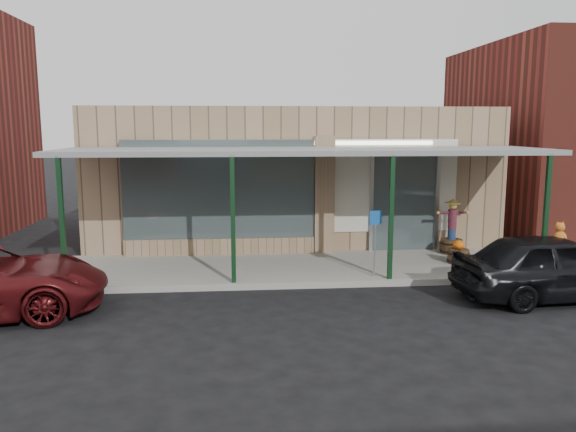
{
  "coord_description": "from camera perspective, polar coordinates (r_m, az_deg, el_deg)",
  "views": [
    {
      "loc": [
        -1.65,
        -10.24,
        3.64
      ],
      "look_at": [
        -0.53,
        2.6,
        1.59
      ],
      "focal_mm": 35.0,
      "sensor_mm": 36.0,
      "label": 1
    }
  ],
  "objects": [
    {
      "name": "ground",
      "position": [
        10.99,
        3.99,
        -10.31
      ],
      "size": [
        120.0,
        120.0,
        0.0
      ],
      "primitive_type": "plane",
      "color": "black",
      "rests_on": "ground"
    },
    {
      "name": "storefront",
      "position": [
        18.54,
        0.12,
        4.25
      ],
      "size": [
        12.0,
        6.25,
        4.2
      ],
      "color": "#96775C",
      "rests_on": "ground"
    },
    {
      "name": "awning",
      "position": [
        13.91,
        1.83,
        6.45
      ],
      "size": [
        12.0,
        3.0,
        3.04
      ],
      "color": "gray",
      "rests_on": "ground"
    },
    {
      "name": "barrel_pumpkin",
      "position": [
        15.2,
        16.91,
        -3.75
      ],
      "size": [
        0.55,
        0.55,
        0.64
      ],
      "rotation": [
        0.0,
        0.0,
        0.02
      ],
      "color": "#4C341E",
      "rests_on": "sidewalk"
    },
    {
      "name": "parked_sedan",
      "position": [
        13.19,
        25.42,
        -4.64
      ],
      "size": [
        4.31,
        1.96,
        1.55
      ],
      "rotation": [
        0.0,
        0.0,
        1.64
      ],
      "color": "black",
      "rests_on": "ground"
    },
    {
      "name": "sidewalk",
      "position": [
        14.39,
        1.75,
        -5.31
      ],
      "size": [
        40.0,
        3.2,
        0.15
      ],
      "primitive_type": "cube",
      "color": "gray",
      "rests_on": "ground"
    },
    {
      "name": "barrel_scarecrow",
      "position": [
        16.25,
        16.28,
        -1.85
      ],
      "size": [
        0.91,
        0.77,
        1.54
      ],
      "rotation": [
        0.0,
        0.0,
        0.36
      ],
      "color": "#4C341E",
      "rests_on": "sidewalk"
    },
    {
      "name": "block_buildings_near",
      "position": [
        19.78,
        5.73,
        9.36
      ],
      "size": [
        61.0,
        8.0,
        8.0
      ],
      "color": "maroon",
      "rests_on": "ground"
    },
    {
      "name": "handicap_sign",
      "position": [
        13.26,
        8.84,
        -1.85
      ],
      "size": [
        0.31,
        0.12,
        1.57
      ],
      "rotation": [
        0.0,
        0.0,
        0.33
      ],
      "color": "gray",
      "rests_on": "sidewalk"
    }
  ]
}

